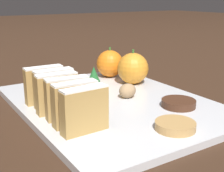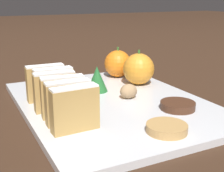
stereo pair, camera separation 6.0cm
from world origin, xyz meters
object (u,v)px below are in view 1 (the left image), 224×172
at_px(walnut, 128,91).
at_px(chocolate_cookie, 179,103).
at_px(orange_near, 110,64).
at_px(orange_far, 133,68).

distance_m(walnut, chocolate_cookie, 0.10).
xyz_separation_m(orange_near, orange_far, (0.01, -0.08, 0.00)).
bearing_deg(orange_near, orange_far, -82.46).
height_order(orange_near, walnut, orange_near).
distance_m(orange_near, walnut, 0.18).
bearing_deg(orange_near, walnut, -109.95).
bearing_deg(orange_far, walnut, -130.56).
xyz_separation_m(orange_near, chocolate_cookie, (-0.01, -0.26, -0.03)).
relative_size(orange_far, walnut, 2.25).
bearing_deg(orange_far, chocolate_cookie, -97.14).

